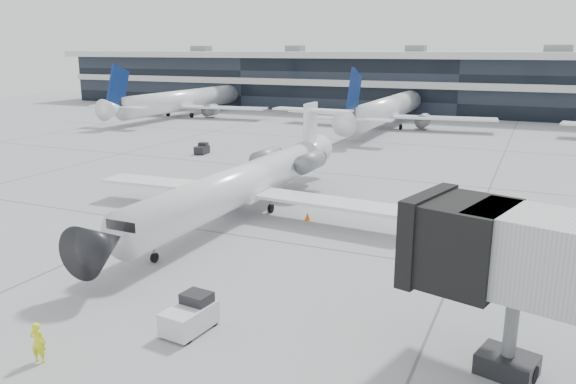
% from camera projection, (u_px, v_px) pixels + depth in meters
% --- Properties ---
extents(ground, '(220.00, 220.00, 0.00)m').
position_uv_depth(ground, '(289.00, 243.00, 34.67)').
color(ground, gray).
rests_on(ground, ground).
extents(terminal, '(170.00, 22.00, 10.00)m').
position_uv_depth(terminal, '(466.00, 85.00, 105.90)').
color(terminal, black).
rests_on(terminal, ground).
extents(bg_jet_left, '(32.00, 40.00, 9.60)m').
position_uv_depth(bg_jet_left, '(186.00, 116.00, 101.17)').
color(bg_jet_left, white).
rests_on(bg_jet_left, ground).
extents(bg_jet_center, '(32.00, 40.00, 9.60)m').
position_uv_depth(bg_jet_center, '(387.00, 127.00, 86.46)').
color(bg_jet_center, white).
rests_on(bg_jet_center, ground).
extents(regional_jet, '(24.37, 30.30, 7.01)m').
position_uv_depth(regional_jet, '(245.00, 182.00, 40.18)').
color(regional_jet, white).
rests_on(regional_jet, ground).
extents(ramp_worker, '(0.68, 0.53, 1.64)m').
position_uv_depth(ramp_worker, '(38.00, 342.00, 21.33)').
color(ramp_worker, '#E2F119').
rests_on(ramp_worker, ground).
extents(baggage_tug, '(1.66, 2.53, 1.53)m').
position_uv_depth(baggage_tug, '(190.00, 315.00, 23.78)').
color(baggage_tug, silver).
rests_on(baggage_tug, ground).
extents(traffic_cone, '(0.44, 0.44, 0.57)m').
position_uv_depth(traffic_cone, '(307.00, 216.00, 39.30)').
color(traffic_cone, orange).
rests_on(traffic_cone, ground).
extents(far_tug, '(1.41, 2.10, 1.25)m').
position_uv_depth(far_tug, '(202.00, 149.00, 64.25)').
color(far_tug, black).
rests_on(far_tug, ground).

